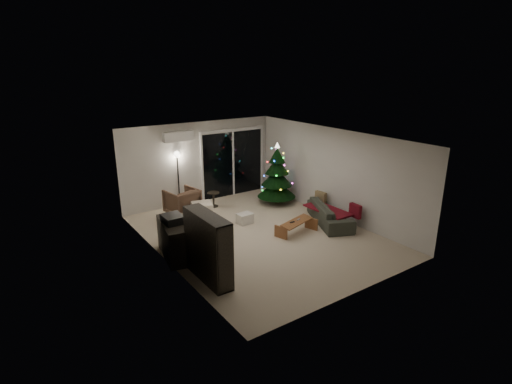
# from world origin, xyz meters

# --- Properties ---
(room) EXTENTS (6.50, 7.51, 2.60)m
(room) POSITION_xyz_m (0.46, 1.49, 1.02)
(room) COLOR beige
(room) RESTS_ON ground
(bookshelf) EXTENTS (0.77, 1.43, 1.39)m
(bookshelf) POSITION_xyz_m (-2.25, -1.19, 0.69)
(bookshelf) COLOR black
(bookshelf) RESTS_ON floor
(media_cabinet) EXTENTS (0.72, 1.38, 0.82)m
(media_cabinet) POSITION_xyz_m (-2.25, 0.11, 0.41)
(media_cabinet) COLOR black
(media_cabinet) RESTS_ON floor
(stereo) EXTENTS (0.42, 0.49, 0.17)m
(stereo) POSITION_xyz_m (-2.25, 0.11, 0.91)
(stereo) COLOR black
(stereo) RESTS_ON media_cabinet
(armchair) EXTENTS (0.94, 0.96, 0.77)m
(armchair) POSITION_xyz_m (-0.98, 2.46, 0.38)
(armchair) COLOR #462F1C
(armchair) RESTS_ON floor
(ottoman) EXTENTS (0.67, 0.67, 0.48)m
(ottoman) POSITION_xyz_m (-0.70, 1.78, 0.24)
(ottoman) COLOR #F6E3C9
(ottoman) RESTS_ON floor
(cardboard_box_a) EXTENTS (0.45, 0.38, 0.28)m
(cardboard_box_a) POSITION_xyz_m (-1.54, 1.19, 0.14)
(cardboard_box_a) COLOR silver
(cardboard_box_a) RESTS_ON floor
(cardboard_box_b) EXTENTS (0.43, 0.33, 0.28)m
(cardboard_box_b) POSITION_xyz_m (0.12, 0.86, 0.14)
(cardboard_box_b) COLOR silver
(cardboard_box_b) RESTS_ON floor
(side_table) EXTENTS (0.43, 0.43, 0.45)m
(side_table) POSITION_xyz_m (0.08, 2.55, 0.23)
(side_table) COLOR black
(side_table) RESTS_ON floor
(floor_lamp) EXTENTS (0.26, 0.26, 1.63)m
(floor_lamp) POSITION_xyz_m (-0.73, 3.21, 0.81)
(floor_lamp) COLOR black
(floor_lamp) RESTS_ON floor
(sofa) EXTENTS (1.46, 2.01, 0.55)m
(sofa) POSITION_xyz_m (2.05, -0.42, 0.27)
(sofa) COLOR #363933
(sofa) RESTS_ON floor
(sofa_throw) EXTENTS (0.59, 1.35, 0.05)m
(sofa_throw) POSITION_xyz_m (1.95, -0.42, 0.40)
(sofa_throw) COLOR #5E0D1B
(sofa_throw) RESTS_ON sofa
(cushion_a) EXTENTS (0.14, 0.37, 0.36)m
(cushion_a) POSITION_xyz_m (2.30, 0.23, 0.50)
(cushion_a) COLOR #A08355
(cushion_a) RESTS_ON sofa
(cushion_b) EXTENTS (0.13, 0.37, 0.36)m
(cushion_b) POSITION_xyz_m (2.30, -1.07, 0.50)
(cushion_b) COLOR #5E0D1B
(cushion_b) RESTS_ON sofa
(coffee_table) EXTENTS (1.13, 0.66, 0.34)m
(coffee_table) POSITION_xyz_m (0.83, -0.46, 0.17)
(coffee_table) COLOR brown
(coffee_table) RESTS_ON floor
(remote_a) EXTENTS (0.13, 0.04, 0.02)m
(remote_a) POSITION_xyz_m (0.68, -0.46, 0.35)
(remote_a) COLOR black
(remote_a) RESTS_ON coffee_table
(remote_b) EXTENTS (0.13, 0.08, 0.02)m
(remote_b) POSITION_xyz_m (0.93, -0.41, 0.35)
(remote_b) COLOR slate
(remote_b) RESTS_ON coffee_table
(christmas_tree) EXTENTS (1.50, 1.50, 1.92)m
(christmas_tree) POSITION_xyz_m (1.86, 1.73, 0.96)
(christmas_tree) COLOR black
(christmas_tree) RESTS_ON floor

